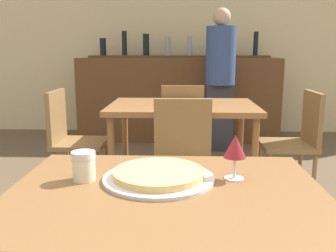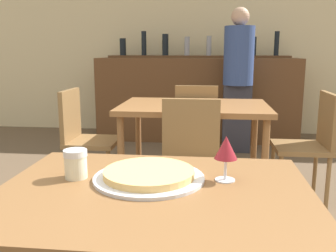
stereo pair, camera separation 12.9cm
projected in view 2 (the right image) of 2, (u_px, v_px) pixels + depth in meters
name	position (u px, v px, depth m)	size (l,w,h in m)	color
wall_back	(199.00, 34.00, 5.28)	(8.00, 0.05, 2.80)	beige
dining_table_near	(154.00, 213.00, 1.24)	(1.04, 0.79, 0.73)	brown
dining_table_far	(194.00, 115.00, 2.90)	(1.13, 0.77, 0.77)	brown
bar_counter	(197.00, 99.00, 4.96)	(2.60, 0.56, 1.08)	brown
bar_back_shelf	(196.00, 52.00, 4.97)	(2.39, 0.24, 0.35)	brown
chair_far_side_front	(190.00, 157.00, 2.39)	(0.40, 0.40, 0.87)	olive
chair_far_side_back	(196.00, 123.00, 3.48)	(0.40, 0.40, 0.87)	olive
chair_far_side_left	(84.00, 134.00, 3.04)	(0.40, 0.40, 0.87)	olive
chair_far_side_right	(311.00, 140.00, 2.84)	(0.40, 0.40, 0.87)	olive
pizza_tray	(149.00, 175.00, 1.31)	(0.39, 0.39, 0.04)	silver
cheese_shaker	(76.00, 164.00, 1.32)	(0.08, 0.08, 0.10)	beige
person_standing	(238.00, 76.00, 4.27)	(0.34, 0.34, 1.64)	#2D2D38
wine_glass	(226.00, 149.00, 1.29)	(0.08, 0.08, 0.16)	silver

